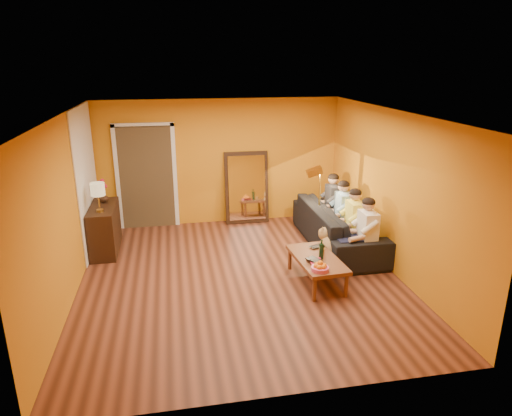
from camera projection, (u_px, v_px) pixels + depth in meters
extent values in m
cube|color=brown|center=(240.00, 278.00, 7.32)|extent=(5.00, 5.50, 0.00)
cube|color=white|center=(238.00, 114.00, 6.52)|extent=(5.00, 5.50, 0.00)
cube|color=orange|center=(220.00, 162.00, 9.49)|extent=(5.00, 0.00, 2.60)
cube|color=orange|center=(66.00, 210.00, 6.48)|extent=(0.00, 5.50, 2.60)
cube|color=orange|center=(392.00, 192.00, 7.36)|extent=(0.00, 5.50, 2.60)
cube|color=white|center=(87.00, 180.00, 8.12)|extent=(0.02, 1.90, 2.58)
cube|color=#3F2D19|center=(147.00, 176.00, 9.38)|extent=(1.06, 0.30, 2.10)
cube|color=white|center=(118.00, 179.00, 9.17)|extent=(0.08, 0.06, 2.20)
cube|color=white|center=(175.00, 176.00, 9.37)|extent=(0.08, 0.06, 2.20)
cube|color=white|center=(143.00, 125.00, 8.93)|extent=(1.22, 0.06, 0.08)
cube|color=#321A10|center=(247.00, 187.00, 9.64)|extent=(0.92, 0.27, 1.51)
cube|color=white|center=(247.00, 188.00, 9.60)|extent=(0.78, 0.21, 1.35)
cube|color=#321A10|center=(105.00, 229.00, 8.25)|extent=(0.44, 1.18, 0.85)
imported|color=black|center=(338.00, 226.00, 8.50)|extent=(2.61, 1.02, 0.76)
cylinder|color=black|center=(321.00, 249.00, 6.98)|extent=(0.07, 0.07, 0.31)
imported|color=#B27F3F|center=(322.00, 251.00, 7.18)|extent=(0.11, 0.11, 0.10)
imported|color=black|center=(321.00, 247.00, 7.42)|extent=(0.39, 0.32, 0.03)
imported|color=#321A10|center=(310.00, 263.00, 6.84)|extent=(0.23, 0.27, 0.02)
imported|color=red|center=(310.00, 261.00, 6.84)|extent=(0.21, 0.27, 0.02)
imported|color=black|center=(310.00, 261.00, 6.82)|extent=(0.24, 0.27, 0.02)
imported|color=#321A10|center=(104.00, 197.00, 8.32)|extent=(0.17, 0.17, 0.18)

